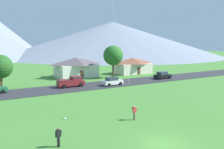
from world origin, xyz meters
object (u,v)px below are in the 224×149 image
object	(u,v)px
tree_near_left	(113,56)
soccer_ball	(65,119)
house_leftmost	(132,65)
watcher_person	(58,137)
tree_right_of_center	(0,67)
parked_car_black_mid_west	(163,75)
pickup_truck_maroon_east_side	(71,82)
parked_car_white_east_end	(112,81)
house_left_center	(76,67)

from	to	relation	value
tree_near_left	soccer_ball	xyz separation A→B (m)	(-21.12, -24.64, -5.34)
house_leftmost	watcher_person	distance (m)	48.28
tree_near_left	tree_right_of_center	distance (m)	25.24
parked_car_black_mid_west	pickup_truck_maroon_east_side	xyz separation A→B (m)	(-22.32, 1.41, 0.19)
parked_car_white_east_end	soccer_ball	bearing A→B (deg)	-134.76
tree_right_of_center	parked_car_white_east_end	world-z (taller)	tree_right_of_center
tree_near_left	parked_car_white_east_end	bearing A→B (deg)	-122.00
tree_right_of_center	parked_car_white_east_end	size ratio (longest dim) A/B	1.50
house_leftmost	pickup_truck_maroon_east_side	bearing A→B (deg)	-154.18
house_leftmost	pickup_truck_maroon_east_side	xyz separation A→B (m)	(-22.21, -10.75, -1.20)
pickup_truck_maroon_east_side	soccer_ball	xyz separation A→B (m)	(-7.81, -18.27, -0.94)
soccer_ball	house_left_center	bearing A→B (deg)	65.77
tree_near_left	parked_car_white_east_end	xyz separation A→B (m)	(-5.65, -9.04, -4.59)
tree_near_left	parked_car_black_mid_west	bearing A→B (deg)	-40.74
parked_car_white_east_end	house_leftmost	bearing A→B (deg)	42.68
tree_near_left	parked_car_white_east_end	world-z (taller)	tree_near_left
parked_car_black_mid_west	parked_car_white_east_end	distance (m)	14.72
tree_near_left	watcher_person	xyz separation A→B (m)	(-23.91, -30.99, -4.58)
tree_near_left	tree_right_of_center	size ratio (longest dim) A/B	1.24
tree_near_left	parked_car_black_mid_west	world-z (taller)	tree_near_left
house_leftmost	parked_car_black_mid_west	world-z (taller)	house_leftmost
pickup_truck_maroon_east_side	tree_right_of_center	bearing A→B (deg)	156.15
soccer_ball	house_leftmost	bearing A→B (deg)	44.03
tree_right_of_center	house_leftmost	bearing A→B (deg)	9.16
house_leftmost	parked_car_white_east_end	bearing A→B (deg)	-137.32
watcher_person	house_leftmost	bearing A→B (deg)	47.15
house_left_center	tree_near_left	world-z (taller)	tree_near_left
tree_right_of_center	pickup_truck_maroon_east_side	distance (m)	13.35
pickup_truck_maroon_east_side	watcher_person	world-z (taller)	pickup_truck_maroon_east_side
tree_right_of_center	soccer_ball	world-z (taller)	tree_right_of_center
parked_car_black_mid_west	soccer_ball	xyz separation A→B (m)	(-30.13, -16.87, -0.75)
parked_car_black_mid_west	tree_right_of_center	bearing A→B (deg)	168.99
house_left_center	parked_car_black_mid_west	xyz separation A→B (m)	(16.37, -13.72, -1.68)
house_left_center	tree_near_left	size ratio (longest dim) A/B	1.28
house_leftmost	pickup_truck_maroon_east_side	world-z (taller)	house_leftmost
parked_car_white_east_end	pickup_truck_maroon_east_side	bearing A→B (deg)	160.72
parked_car_black_mid_west	parked_car_white_east_end	size ratio (longest dim) A/B	0.99
house_left_center	soccer_ball	size ratio (longest dim) A/B	42.35
pickup_truck_maroon_east_side	soccer_ball	size ratio (longest dim) A/B	21.70
parked_car_black_mid_west	parked_car_white_east_end	world-z (taller)	same
tree_right_of_center	watcher_person	xyz separation A→B (m)	(1.27, -29.88, -3.27)
parked_car_black_mid_west	watcher_person	xyz separation A→B (m)	(-32.93, -23.23, 0.01)
parked_car_black_mid_west	soccer_ball	bearing A→B (deg)	-150.76
parked_car_white_east_end	soccer_ball	xyz separation A→B (m)	(-15.47, -15.60, -0.75)
parked_car_white_east_end	house_left_center	bearing A→B (deg)	96.48
tree_near_left	parked_car_black_mid_west	xyz separation A→B (m)	(9.02, -7.77, -4.59)
house_leftmost	tree_near_left	xyz separation A→B (m)	(-8.91, -4.39, 3.20)
pickup_truck_maroon_east_side	soccer_ball	world-z (taller)	pickup_truck_maroon_east_side
pickup_truck_maroon_east_side	soccer_ball	bearing A→B (deg)	-113.15
pickup_truck_maroon_east_side	watcher_person	bearing A→B (deg)	-113.31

